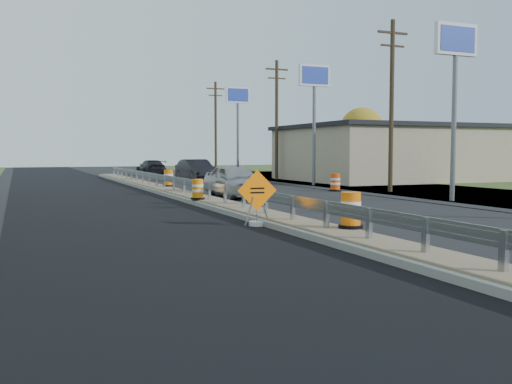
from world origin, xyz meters
name	(u,v)px	position (x,y,z in m)	size (l,w,h in m)	color
ground	(266,220)	(0.00, 0.00, 0.00)	(140.00, 140.00, 0.00)	black
milled_overlay	(92,200)	(-4.40, 10.00, 0.01)	(7.20, 120.00, 0.01)	black
median	(196,198)	(0.00, 8.00, 0.11)	(1.60, 55.00, 0.23)	gray
guardrail	(190,184)	(0.00, 9.00, 0.73)	(0.10, 46.15, 0.72)	silver
retail_building_near	(406,153)	(20.99, 20.00, 2.16)	(18.50, 12.50, 4.27)	tan
pylon_sign_south	(455,56)	(10.50, 3.00, 6.48)	(2.20, 0.30, 7.90)	slate
pylon_sign_mid	(314,87)	(10.50, 16.00, 6.48)	(2.20, 0.30, 7.90)	slate
pylon_sign_north	(238,103)	(10.50, 30.00, 6.48)	(2.20, 0.30, 7.90)	slate
utility_pole_smid	(392,102)	(11.50, 9.00, 4.93)	(1.90, 0.26, 9.40)	#473523
utility_pole_nmid	(277,117)	(11.50, 24.00, 4.93)	(1.90, 0.26, 9.40)	#473523
utility_pole_north	(216,125)	(11.50, 39.00, 4.93)	(1.90, 0.26, 9.40)	#473523
tree_far_yellow	(362,130)	(26.00, 34.00, 4.54)	(4.62, 4.62, 6.86)	#473523
caution_sign	(257,212)	(-0.90, -1.41, 0.43)	(1.23, 0.51, 1.70)	white
barrel_median_near	(351,211)	(0.55, -4.33, 0.69)	(0.65, 0.65, 0.96)	black
barrel_median_mid	(198,190)	(-0.54, 5.92, 0.64)	(0.58, 0.58, 0.86)	black
barrel_median_far	(169,178)	(0.55, 15.27, 0.69)	(0.65, 0.65, 0.96)	black
barrel_shoulder_near	(335,183)	(9.11, 10.87, 0.48)	(0.68, 0.68, 1.00)	black
barrel_shoulder_mid	(231,176)	(7.00, 22.29, 0.47)	(0.67, 0.67, 0.98)	black
barrel_shoulder_far	(204,172)	(7.35, 29.90, 0.48)	(0.68, 0.68, 0.99)	black
car_silver	(235,181)	(2.34, 9.10, 0.82)	(1.93, 4.80, 1.64)	#A7A6AB
car_dark_mid	(196,170)	(4.85, 23.96, 0.83)	(1.76, 5.05, 1.66)	black
car_dark_far	(151,168)	(4.22, 36.70, 0.72)	(2.02, 4.96, 1.44)	black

